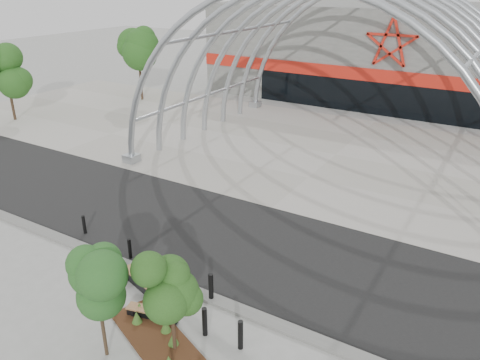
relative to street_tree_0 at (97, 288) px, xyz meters
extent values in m
plane|color=gray|center=(-0.21, 3.93, -2.37)|extent=(140.00, 140.00, 0.00)
cube|color=black|center=(-0.21, 7.43, -2.36)|extent=(140.00, 7.00, 0.02)
cube|color=#A7A296|center=(-0.21, 19.43, -2.35)|extent=(60.00, 17.00, 0.04)
cube|color=#63635F|center=(-0.21, 3.68, -2.31)|extent=(60.00, 0.50, 0.12)
cube|color=#63635F|center=(-0.21, 37.43, 1.63)|extent=(34.00, 15.00, 8.00)
cube|color=black|center=(-0.21, 29.98, -1.07)|extent=(22.00, 0.25, 2.60)
cube|color=red|center=(-0.21, 29.98, 0.73)|extent=(34.00, 0.30, 1.00)
torus|color=#A5AAAF|center=(-0.21, 11.93, -2.37)|extent=(20.36, 0.36, 20.36)
torus|color=#A5AAAF|center=(-0.21, 14.43, -2.37)|extent=(20.36, 0.36, 20.36)
torus|color=#A5AAAF|center=(-0.21, 16.93, -2.37)|extent=(20.36, 0.36, 20.36)
torus|color=#A5AAAF|center=(-0.21, 19.43, -2.37)|extent=(20.36, 0.36, 20.36)
torus|color=#A5AAAF|center=(-0.21, 21.93, -2.37)|extent=(20.36, 0.36, 20.36)
torus|color=#A5AAAF|center=(-0.21, 24.43, -2.37)|extent=(20.36, 0.36, 20.36)
torus|color=#A5AAAF|center=(-0.21, 26.93, -2.37)|extent=(20.36, 0.36, 20.36)
cylinder|color=#A5AAAF|center=(-7.28, 19.43, 4.70)|extent=(0.20, 15.00, 0.20)
cylinder|color=#A5AAAF|center=(-9.87, 19.43, 0.22)|extent=(0.20, 15.00, 0.20)
cube|color=#A5AAAF|center=(-10.21, 11.93, -2.12)|extent=(0.80, 0.80, 0.50)
cube|color=#A5AAAF|center=(-10.21, 26.93, -2.12)|extent=(0.80, 0.80, 0.50)
cube|color=#381B0F|center=(1.30, 1.05, -2.32)|extent=(4.93, 3.13, 0.09)
cone|color=#3F6926|center=(-0.12, 1.43, -2.07)|extent=(0.33, 0.33, 0.41)
cone|color=#3F6926|center=(1.48, 1.27, -2.07)|extent=(0.33, 0.33, 0.41)
cone|color=#3F6926|center=(0.93, 1.60, -2.07)|extent=(0.33, 0.33, 0.41)
cone|color=#3F6926|center=(-0.35, 1.82, -2.07)|extent=(0.33, 0.33, 0.41)
cylinder|color=black|center=(0.00, 0.00, -1.52)|extent=(0.11, 0.11, 1.69)
ellipsoid|color=#1B4A21|center=(0.00, 0.00, 0.01)|extent=(1.44, 1.44, 1.84)
cylinder|color=#301F12|center=(1.62, 1.17, -1.51)|extent=(0.11, 0.11, 1.71)
ellipsoid|color=#1F3C15|center=(1.62, 1.17, 0.05)|extent=(1.42, 1.42, 1.87)
cube|color=black|center=(-1.29, 2.99, -2.20)|extent=(2.04, 0.97, 0.34)
cube|color=black|center=(-2.01, 3.21, -2.17)|extent=(0.25, 0.46, 0.40)
cube|color=black|center=(-0.56, 2.76, -2.17)|extent=(0.25, 0.46, 0.40)
cube|color=olive|center=(-1.29, 2.99, -1.96)|extent=(2.11, 1.05, 0.06)
cube|color=black|center=(0.13, 1.89, -2.22)|extent=(1.73, 0.71, 0.29)
cube|color=black|center=(-0.49, 1.74, -2.20)|extent=(0.19, 0.39, 0.34)
cube|color=black|center=(0.75, 2.04, -2.20)|extent=(0.19, 0.39, 0.34)
cube|color=brown|center=(0.13, 1.89, -2.03)|extent=(1.79, 0.78, 0.05)
cylinder|color=black|center=(-6.03, 4.60, -1.94)|extent=(0.14, 0.14, 0.86)
cylinder|color=black|center=(-2.99, 4.17, -1.94)|extent=(0.14, 0.14, 0.86)
cylinder|color=black|center=(1.22, 3.66, -1.83)|extent=(0.17, 0.17, 1.07)
cylinder|color=black|center=(2.01, 2.18, -1.86)|extent=(0.16, 0.16, 1.01)
cylinder|color=black|center=(3.24, 2.26, -1.87)|extent=(0.16, 0.16, 1.00)
cylinder|color=#2F2116|center=(-20.21, 23.93, -0.72)|extent=(0.20, 0.20, 3.30)
ellipsoid|color=#194615|center=(-20.21, 23.93, 2.28)|extent=(3.00, 3.00, 3.60)
cylinder|color=black|center=(-24.21, 13.93, -0.99)|extent=(0.20, 0.20, 2.75)
ellipsoid|color=#1C4916|center=(-24.21, 13.93, 1.51)|extent=(2.55, 2.55, 3.00)
camera|label=1|loc=(8.84, -7.00, 7.86)|focal=35.00mm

